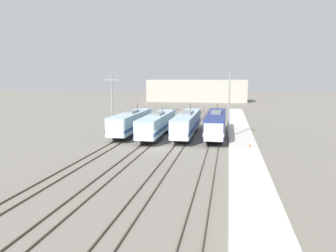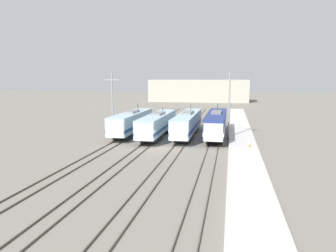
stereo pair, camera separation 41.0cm
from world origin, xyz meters
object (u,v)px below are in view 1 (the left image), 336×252
locomotive_far_left (131,123)px  catenary_tower_right (229,104)px  locomotive_far_right (216,124)px  catenary_tower_left (112,102)px  locomotive_center_left (157,124)px  locomotive_center_right (187,124)px  traffic_cone (250,145)px

locomotive_far_left → catenary_tower_right: (16.80, -0.98, 3.62)m
locomotive_far_right → catenary_tower_right: bearing=-36.6°
locomotive_far_right → catenary_tower_left: (-17.72, -1.54, 3.56)m
locomotive_far_left → locomotive_far_right: 14.74m
locomotive_center_left → catenary_tower_left: bearing=179.3°
locomotive_center_left → catenary_tower_left: size_ratio=1.72×
locomotive_center_right → traffic_cone: 13.59m
traffic_cone → catenary_tower_right: bearing=111.4°
locomotive_far_left → locomotive_center_right: 9.83m
locomotive_far_left → traffic_cone: locomotive_far_left is taller
locomotive_center_right → catenary_tower_left: catenary_tower_left is taller
locomotive_far_right → traffic_cone: locomotive_far_right is taller
traffic_cone → locomotive_far_right: bearing=118.9°
locomotive_center_left → locomotive_center_right: bearing=17.7°
locomotive_center_right → catenary_tower_left: size_ratio=1.83×
locomotive_center_left → catenary_tower_left: (-7.90, 0.09, 3.68)m
locomotive_center_right → catenary_tower_left: (-12.81, -1.48, 3.64)m
locomotive_center_left → locomotive_far_right: size_ratio=0.98×
catenary_tower_right → traffic_cone: bearing=-68.6°
locomotive_far_left → catenary_tower_right: 17.22m
catenary_tower_left → traffic_cone: bearing=-18.5°
locomotive_center_left → catenary_tower_right: 12.45m
locomotive_far_right → catenary_tower_right: (2.07, -1.54, 3.56)m
locomotive_far_right → catenary_tower_right: size_ratio=1.75×
locomotive_far_right → catenary_tower_right: 4.40m
locomotive_far_right → catenary_tower_left: catenary_tower_left is taller
locomotive_center_left → locomotive_far_right: bearing=9.4°
locomotive_far_right → traffic_cone: bearing=-61.1°
locomotive_center_left → locomotive_center_right: locomotive_center_right is taller
locomotive_center_left → catenary_tower_right: catenary_tower_right is taller
locomotive_center_left → catenary_tower_right: size_ratio=1.72×
locomotive_center_left → locomotive_center_right: 5.15m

